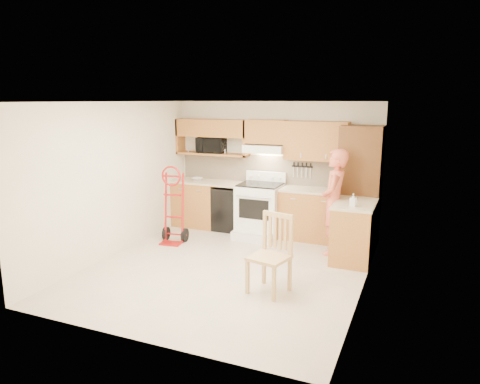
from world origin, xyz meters
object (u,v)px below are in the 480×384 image
Objects in this scene: microwave at (212,145)px; person at (334,202)px; dining_chair at (269,255)px; range at (259,205)px; hand_truck at (172,209)px.

microwave is 0.32× the size of person.
microwave is at bearing 141.68° from dining_chair.
range is at bearing -107.70° from person.
microwave is 1.58m from range.
microwave reaches higher than range.
range is at bearing 126.04° from dining_chair.
hand_truck is at bearing -80.00° from person.
microwave is 0.44× the size of hand_truck.
dining_chair is (0.99, -2.31, -0.06)m from range.
hand_truck is (-0.15, -1.31, -1.02)m from microwave.
dining_chair is (-0.48, -1.88, -0.35)m from person.
person is at bearing 88.59° from dining_chair.
dining_chair is (2.27, -1.32, -0.10)m from hand_truck.
dining_chair is at bearing -15.74° from person.
microwave reaches higher than dining_chair.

